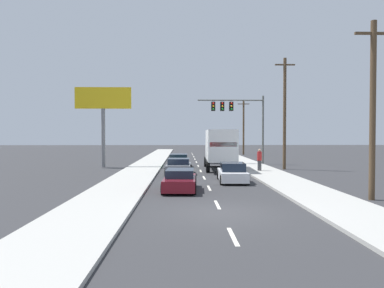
{
  "coord_description": "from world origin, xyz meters",
  "views": [
    {
      "loc": [
        -1.52,
        -14.26,
        3.1
      ],
      "look_at": [
        -0.77,
        15.68,
        2.34
      ],
      "focal_mm": 33.82,
      "sensor_mm": 36.0,
      "label": 1
    }
  ],
  "objects_px": {
    "car_white": "(232,173)",
    "roadside_billboard": "(103,108)",
    "utility_pole_far": "(244,127)",
    "box_truck": "(220,147)",
    "pedestrian_near_corner": "(260,160)",
    "car_gray": "(179,167)",
    "utility_pole_mid": "(285,112)",
    "car_green": "(179,161)",
    "utility_pole_near": "(373,108)",
    "car_maroon": "(180,180)",
    "traffic_signal_mast": "(234,112)"
  },
  "relations": [
    {
      "from": "car_white",
      "to": "roadside_billboard",
      "type": "distance_m",
      "value": 16.3
    },
    {
      "from": "utility_pole_far",
      "to": "box_truck",
      "type": "bearing_deg",
      "value": -104.26
    },
    {
      "from": "pedestrian_near_corner",
      "to": "box_truck",
      "type": "bearing_deg",
      "value": 148.46
    },
    {
      "from": "car_gray",
      "to": "box_truck",
      "type": "bearing_deg",
      "value": 42.74
    },
    {
      "from": "utility_pole_mid",
      "to": "car_green",
      "type": "bearing_deg",
      "value": 164.65
    },
    {
      "from": "roadside_billboard",
      "to": "pedestrian_near_corner",
      "type": "xyz_separation_m",
      "value": [
        13.94,
        -4.96,
        -4.62
      ]
    },
    {
      "from": "box_truck",
      "to": "utility_pole_mid",
      "type": "relative_size",
      "value": 0.86
    },
    {
      "from": "utility_pole_far",
      "to": "pedestrian_near_corner",
      "type": "relative_size",
      "value": 4.74
    },
    {
      "from": "car_green",
      "to": "utility_pole_near",
      "type": "distance_m",
      "value": 20.51
    },
    {
      "from": "car_white",
      "to": "utility_pole_far",
      "type": "distance_m",
      "value": 33.24
    },
    {
      "from": "car_maroon",
      "to": "utility_pole_near",
      "type": "xyz_separation_m",
      "value": [
        9.15,
        -3.16,
        3.82
      ]
    },
    {
      "from": "roadside_billboard",
      "to": "utility_pole_far",
      "type": "bearing_deg",
      "value": 51.44
    },
    {
      "from": "car_gray",
      "to": "car_white",
      "type": "height_order",
      "value": "car_white"
    },
    {
      "from": "car_maroon",
      "to": "traffic_signal_mast",
      "type": "distance_m",
      "value": 19.36
    },
    {
      "from": "utility_pole_near",
      "to": "pedestrian_near_corner",
      "type": "xyz_separation_m",
      "value": [
        -2.65,
        12.79,
        -3.34
      ]
    },
    {
      "from": "car_maroon",
      "to": "pedestrian_near_corner",
      "type": "bearing_deg",
      "value": 55.95
    },
    {
      "from": "roadside_billboard",
      "to": "utility_pole_mid",
      "type": "bearing_deg",
      "value": -8.61
    },
    {
      "from": "box_truck",
      "to": "utility_pole_near",
      "type": "xyz_separation_m",
      "value": [
        5.76,
        -14.7,
        2.34
      ]
    },
    {
      "from": "car_green",
      "to": "traffic_signal_mast",
      "type": "xyz_separation_m",
      "value": [
        5.75,
        3.21,
        4.95
      ]
    },
    {
      "from": "car_white",
      "to": "pedestrian_near_corner",
      "type": "bearing_deg",
      "value": 63.13
    },
    {
      "from": "car_maroon",
      "to": "utility_pole_near",
      "type": "relative_size",
      "value": 0.48
    },
    {
      "from": "box_truck",
      "to": "traffic_signal_mast",
      "type": "height_order",
      "value": "traffic_signal_mast"
    },
    {
      "from": "car_maroon",
      "to": "utility_pole_far",
      "type": "bearing_deg",
      "value": 75.05
    },
    {
      "from": "box_truck",
      "to": "car_white",
      "type": "height_order",
      "value": "box_truck"
    },
    {
      "from": "car_green",
      "to": "utility_pole_far",
      "type": "height_order",
      "value": "utility_pole_far"
    },
    {
      "from": "utility_pole_mid",
      "to": "pedestrian_near_corner",
      "type": "distance_m",
      "value": 5.49
    },
    {
      "from": "box_truck",
      "to": "car_white",
      "type": "bearing_deg",
      "value": -89.87
    },
    {
      "from": "car_white",
      "to": "utility_pole_mid",
      "type": "xyz_separation_m",
      "value": [
        5.85,
        8.54,
        4.53
      ]
    },
    {
      "from": "car_gray",
      "to": "utility_pole_mid",
      "type": "xyz_separation_m",
      "value": [
        9.43,
        3.81,
        4.55
      ]
    },
    {
      "from": "car_maroon",
      "to": "roadside_billboard",
      "type": "distance_m",
      "value": 17.15
    },
    {
      "from": "car_green",
      "to": "car_gray",
      "type": "bearing_deg",
      "value": -89.28
    },
    {
      "from": "traffic_signal_mast",
      "to": "pedestrian_near_corner",
      "type": "bearing_deg",
      "value": -83.06
    },
    {
      "from": "car_green",
      "to": "car_maroon",
      "type": "height_order",
      "value": "car_green"
    },
    {
      "from": "traffic_signal_mast",
      "to": "car_maroon",
      "type": "bearing_deg",
      "value": -107.11
    },
    {
      "from": "utility_pole_far",
      "to": "utility_pole_mid",
      "type": "bearing_deg",
      "value": -90.8
    },
    {
      "from": "box_truck",
      "to": "utility_pole_far",
      "type": "bearing_deg",
      "value": 75.74
    },
    {
      "from": "car_white",
      "to": "traffic_signal_mast",
      "type": "height_order",
      "value": "traffic_signal_mast"
    },
    {
      "from": "traffic_signal_mast",
      "to": "utility_pole_mid",
      "type": "height_order",
      "value": "utility_pole_mid"
    },
    {
      "from": "car_white",
      "to": "traffic_signal_mast",
      "type": "distance_m",
      "value": 15.33
    },
    {
      "from": "utility_pole_near",
      "to": "traffic_signal_mast",
      "type": "bearing_deg",
      "value": 99.84
    },
    {
      "from": "box_truck",
      "to": "utility_pole_mid",
      "type": "bearing_deg",
      "value": 5.06
    },
    {
      "from": "utility_pole_near",
      "to": "utility_pole_far",
      "type": "xyz_separation_m",
      "value": [
        0.45,
        39.12,
        0.01
      ]
    },
    {
      "from": "traffic_signal_mast",
      "to": "utility_pole_far",
      "type": "xyz_separation_m",
      "value": [
        4.1,
        18.08,
        -1.15
      ]
    },
    {
      "from": "utility_pole_near",
      "to": "utility_pole_mid",
      "type": "xyz_separation_m",
      "value": [
        0.11,
        15.22,
        0.74
      ]
    },
    {
      "from": "traffic_signal_mast",
      "to": "utility_pole_far",
      "type": "height_order",
      "value": "utility_pole_far"
    },
    {
      "from": "car_gray",
      "to": "pedestrian_near_corner",
      "type": "xyz_separation_m",
      "value": [
        6.67,
        1.38,
        0.47
      ]
    },
    {
      "from": "utility_pole_mid",
      "to": "car_gray",
      "type": "bearing_deg",
      "value": -158.01
    },
    {
      "from": "utility_pole_far",
      "to": "roadside_billboard",
      "type": "relative_size",
      "value": 1.11
    },
    {
      "from": "utility_pole_mid",
      "to": "pedestrian_near_corner",
      "type": "relative_size",
      "value": 5.55
    },
    {
      "from": "car_green",
      "to": "pedestrian_near_corner",
      "type": "distance_m",
      "value": 8.43
    }
  ]
}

